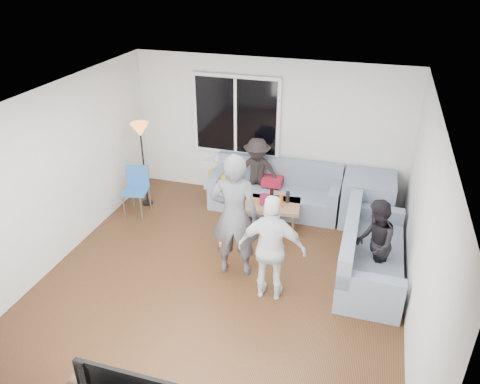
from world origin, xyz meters
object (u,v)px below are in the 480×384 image
(sofa_right_section, at_px, (373,250))
(side_chair, at_px, (136,192))
(player_left, at_px, (234,216))
(spectator_right, at_px, (374,244))
(coffee_table, at_px, (267,213))
(spectator_back, at_px, (257,173))
(sofa_back_section, at_px, (275,187))
(floor_lamp, at_px, (144,165))
(player_right, at_px, (272,249))

(sofa_right_section, relative_size, side_chair, 2.33)
(player_left, bearing_deg, spectator_right, -178.80)
(coffee_table, height_order, spectator_back, spectator_back)
(side_chair, relative_size, player_left, 0.46)
(spectator_right, distance_m, spectator_back, 2.72)
(sofa_back_section, distance_m, floor_lamp, 2.38)
(coffee_table, height_order, player_right, player_right)
(sofa_right_section, height_order, spectator_right, spectator_right)
(sofa_back_section, bearing_deg, coffee_table, -90.51)
(player_right, bearing_deg, spectator_back, -73.66)
(sofa_back_section, relative_size, spectator_back, 1.76)
(coffee_table, distance_m, player_right, 1.96)
(sofa_right_section, bearing_deg, spectator_back, 54.30)
(coffee_table, bearing_deg, player_right, -74.74)
(player_right, bearing_deg, coffee_table, -77.69)
(floor_lamp, bearing_deg, player_left, -34.29)
(floor_lamp, height_order, spectator_back, floor_lamp)
(coffee_table, distance_m, spectator_back, 0.81)
(player_left, bearing_deg, sofa_right_section, -173.35)
(player_left, xyz_separation_m, spectator_back, (-0.21, 2.02, -0.28))
(player_left, distance_m, spectator_back, 2.05)
(floor_lamp, xyz_separation_m, spectator_back, (1.95, 0.54, -0.13))
(sofa_back_section, distance_m, spectator_back, 0.42)
(player_left, xyz_separation_m, player_right, (0.63, -0.38, -0.17))
(floor_lamp, height_order, player_left, player_left)
(side_chair, bearing_deg, spectator_back, 14.00)
(side_chair, bearing_deg, floor_lamp, 78.95)
(player_right, relative_size, spectator_back, 1.17)
(sofa_right_section, relative_size, spectator_back, 1.53)
(player_right, xyz_separation_m, spectator_back, (-0.84, 2.39, -0.11))
(spectator_back, bearing_deg, player_left, -93.70)
(side_chair, distance_m, player_right, 3.18)
(coffee_table, relative_size, player_left, 0.59)
(coffee_table, bearing_deg, side_chair, -171.84)
(floor_lamp, bearing_deg, side_chair, -90.00)
(side_chair, bearing_deg, player_right, -39.02)
(player_right, xyz_separation_m, spectator_right, (1.28, 0.68, -0.12))
(sofa_right_section, xyz_separation_m, coffee_table, (-1.77, 0.94, -0.22))
(player_right, bearing_deg, sofa_back_section, -81.27)
(side_chair, height_order, floor_lamp, floor_lamp)
(sofa_back_section, xyz_separation_m, sofa_right_section, (1.77, -1.49, 0.00))
(sofa_back_section, height_order, coffee_table, sofa_back_section)
(spectator_back, bearing_deg, coffee_table, -69.10)
(sofa_right_section, xyz_separation_m, player_left, (-1.91, -0.49, 0.51))
(player_left, height_order, spectator_back, player_left)
(sofa_back_section, relative_size, sofa_right_section, 1.15)
(sofa_back_section, bearing_deg, player_left, -94.01)
(sofa_right_section, height_order, spectator_back, spectator_back)
(side_chair, xyz_separation_m, spectator_back, (1.95, 0.91, 0.22))
(player_left, height_order, player_right, player_left)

